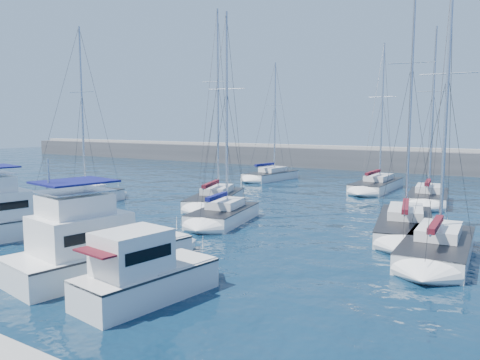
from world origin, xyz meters
The scene contains 13 objects.
ground centered at (0.00, 0.00, 0.00)m, with size 220.00×220.00×0.00m, color black.
breakwater centered at (0.00, 52.00, 1.05)m, with size 160.00×6.00×4.45m.
motor_yacht_port_inner centered at (-9.43, -1.75, 1.13)m, with size 5.26×9.56×4.69m.
motor_yacht_stbd_inner centered at (0.72, -3.39, 1.13)m, with size 4.58×8.56×4.69m.
motor_yacht_stbd_outer centered at (4.90, -4.59, 0.94)m, with size 3.06×5.81×3.20m.
sailboat_mid_a centered at (-15.09, 8.21, 0.53)m, with size 3.68×8.21×15.04m.
sailboat_mid_b centered at (-5.24, 14.24, 0.54)m, with size 5.76×9.05×16.41m.
sailboat_mid_c centered at (-0.75, 8.92, 0.54)m, with size 4.26×7.06×14.54m.
sailboat_mid_d centered at (10.55, 12.43, 0.53)m, with size 5.12×9.95×16.82m.
sailboat_mid_e centered at (13.25, 7.82, 0.52)m, with size 3.59×8.38×14.76m.
sailboat_back_a centered at (-10.10, 32.45, 0.52)m, with size 3.89×8.15×14.41m.
sailboat_back_b centered at (3.39, 30.62, 0.51)m, with size 3.31×9.62×15.23m.
sailboat_back_c centered at (9.50, 24.71, 0.54)m, with size 4.06×7.85×15.17m.
Camera 1 is at (17.36, -17.06, 6.69)m, focal length 35.00 mm.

